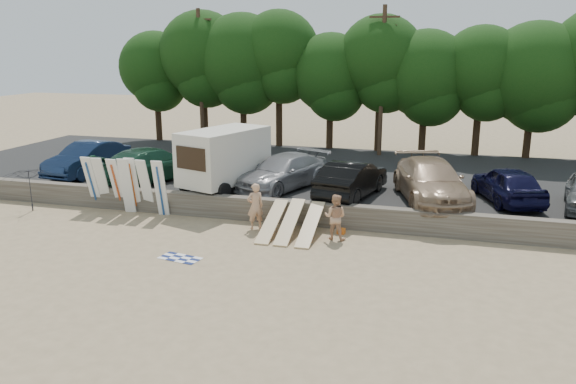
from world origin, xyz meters
name	(u,v)px	position (x,y,z in m)	size (l,w,h in m)	color
ground	(273,247)	(0.00, 0.00, 0.00)	(120.00, 120.00, 0.00)	tan
seawall	(294,212)	(0.00, 3.00, 0.50)	(44.00, 0.50, 1.00)	#6B6356
parking_lot	(330,177)	(0.00, 10.50, 0.35)	(44.00, 14.50, 0.70)	#282828
treeline	(364,64)	(0.66, 17.60, 6.25)	(33.99, 6.20, 9.05)	#382616
utility_poles	(382,78)	(2.00, 16.00, 5.43)	(25.80, 0.26, 9.00)	#473321
box_trailer	(224,156)	(-4.01, 5.20, 2.30)	(3.56, 4.94, 2.85)	beige
car_0	(88,159)	(-12.18, 6.19, 1.55)	(1.80, 5.17, 1.70)	#11213E
car_1	(151,164)	(-8.22, 5.80, 1.55)	(2.39, 5.89, 1.71)	#153C28
car_2	(283,172)	(-1.39, 6.12, 1.50)	(2.23, 5.48, 1.59)	gray
car_3	(352,179)	(2.02, 5.43, 1.52)	(1.74, 5.00, 1.65)	black
car_4	(431,181)	(5.47, 5.69, 1.59)	(2.49, 6.13, 1.78)	#9C7F63
car_5	(508,184)	(8.68, 6.35, 1.50)	(1.89, 4.69, 1.60)	black
surfboard_upright_0	(92,183)	(-9.46, 2.58, 1.26)	(0.50, 0.06, 2.60)	white
surfboard_upright_1	(102,183)	(-8.95, 2.62, 1.25)	(0.50, 0.06, 2.60)	white
surfboard_upright_2	(117,185)	(-8.17, 2.58, 1.25)	(0.50, 0.06, 2.60)	white
surfboard_upright_3	(127,186)	(-7.55, 2.39, 1.28)	(0.50, 0.06, 2.60)	white
surfboard_upright_4	(133,185)	(-7.36, 2.61, 1.28)	(0.50, 0.06, 2.60)	white
surfboard_upright_5	(146,186)	(-6.72, 2.59, 1.26)	(0.50, 0.06, 2.60)	white
surfboard_upright_6	(160,188)	(-5.90, 2.41, 1.28)	(0.50, 0.06, 2.60)	white
surfboard_low_0	(272,221)	(-0.49, 1.47, 0.52)	(0.56, 3.00, 0.07)	beige
surfboard_low_1	(290,222)	(0.25, 1.46, 0.57)	(0.56, 3.00, 0.07)	beige
surfboard_low_2	(310,224)	(1.09, 1.47, 0.54)	(0.56, 3.00, 0.07)	beige
beachgoer_a	(255,206)	(-1.34, 1.91, 0.96)	(0.70, 0.46, 1.92)	tan
beachgoer_b	(335,217)	(2.06, 1.50, 0.90)	(0.88, 0.68, 1.80)	tan
cooler	(310,226)	(0.84, 2.40, 0.16)	(0.38, 0.30, 0.32)	#23833F
gear_bag	(341,231)	(2.18, 2.22, 0.11)	(0.30, 0.25, 0.22)	orange
beach_towel	(180,258)	(-2.81, -2.02, 0.01)	(1.50, 1.50, 0.00)	white
beach_umbrella	(29,190)	(-12.06, 1.56, 0.99)	(2.16, 2.20, 1.98)	black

